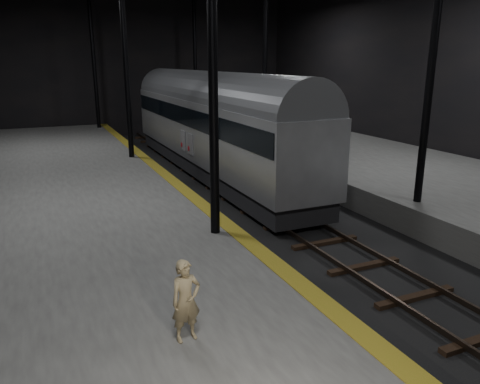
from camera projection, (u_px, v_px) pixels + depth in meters
ground at (268, 210)px, 18.75m from camera, size 44.00×44.00×0.00m
platform_left at (70, 223)px, 15.69m from camera, size 9.00×43.80×1.00m
platform_right at (413, 179)px, 21.54m from camera, size 9.00×43.80×1.00m
tactile_strip at (190, 195)px, 17.21m from camera, size 0.50×43.80×0.01m
track at (268, 208)px, 18.73m from camera, size 2.40×43.00×0.24m
train at (211, 120)px, 23.69m from camera, size 2.90×19.32×5.16m
woman at (186, 301)px, 8.10m from camera, size 0.59×0.43×1.50m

